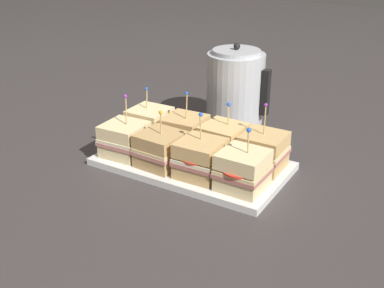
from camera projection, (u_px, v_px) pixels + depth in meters
The scene contains 11 objects.
ground_plane at pixel (192, 167), 1.25m from camera, with size 6.00×6.00×0.00m, color #383333.
serving_platter at pixel (192, 164), 1.25m from camera, with size 0.48×0.26×0.02m.
sandwich_front_far_left at pixel (125, 139), 1.26m from camera, with size 0.11×0.11×0.17m.
sandwich_front_center_left at pixel (161, 149), 1.21m from camera, with size 0.11×0.11×0.15m.
sandwich_front_center_right at pixel (200, 159), 1.15m from camera, with size 0.11×0.11×0.16m.
sandwich_front_far_right at pixel (243, 170), 1.10m from camera, with size 0.11×0.11×0.15m.
sandwich_back_far_left at pixel (150, 124), 1.35m from camera, with size 0.11×0.11×0.15m.
sandwich_back_center_left at pixel (185, 133), 1.30m from camera, with size 0.11×0.11×0.16m.
sandwich_back_center_right at pixel (223, 142), 1.24m from camera, with size 0.11×0.11×0.15m.
sandwich_back_far_right at pixel (263, 151), 1.19m from camera, with size 0.11×0.11×0.17m.
kettle_steel at pixel (235, 90), 1.46m from camera, with size 0.20×0.17×0.26m.
Camera 1 is at (0.57, -0.96, 0.57)m, focal length 45.00 mm.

